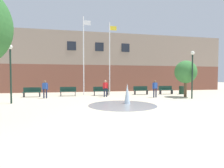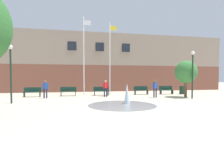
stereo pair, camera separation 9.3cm
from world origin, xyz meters
The scene contains 17 objects.
ground_plane centered at (0.00, 0.00, 0.00)m, with size 100.00×100.00×0.00m, color #BCB299.
library_building centered at (0.00, 18.28, 3.86)m, with size 36.00×6.05×7.71m.
splash_fountain centered at (0.38, 4.37, 0.45)m, with size 4.57×4.57×1.44m.
park_bench_far_left centered at (-7.11, 10.47, 0.48)m, with size 1.60×0.44×0.91m.
park_bench_under_left_flagpole centered at (-3.78, 10.69, 0.48)m, with size 1.60×0.44×0.91m.
park_bench_under_right_flagpole centered at (-0.47, 10.47, 0.48)m, with size 1.60×0.44×0.91m.
park_bench_near_trashcan centered at (3.90, 10.59, 0.48)m, with size 1.60×0.44×0.91m.
park_bench_far_right centered at (6.82, 10.51, 0.48)m, with size 1.60×0.44×0.91m.
adult_near_bench centered at (4.18, 7.71, 0.93)m, with size 0.50×0.29×1.59m.
adult_in_red centered at (-0.25, 9.08, 0.93)m, with size 0.50×0.38×1.59m.
adult_watching centered at (-5.69, 9.06, 0.93)m, with size 0.50×0.32×1.59m.
flagpole_left centered at (-2.17, 11.10, 4.31)m, with size 0.80×0.10×8.13m.
flagpole_right centered at (0.58, 11.10, 4.11)m, with size 0.80×0.10×7.73m.
lamp_post_left_lane centered at (-7.52, 6.28, 2.70)m, with size 0.32×0.32×4.17m.
lamp_post_right_lane centered at (6.97, 6.23, 2.69)m, with size 0.32×0.32×4.15m.
trash_can centered at (8.56, 10.17, 0.45)m, with size 0.56×0.56×0.90m, color #193323.
street_tree_near_building centered at (7.10, 7.36, 2.36)m, with size 2.00×2.00×3.44m.
Camera 2 is at (-2.89, -7.31, 1.87)m, focal length 28.00 mm.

